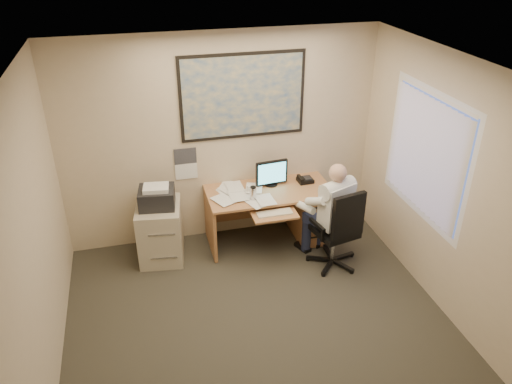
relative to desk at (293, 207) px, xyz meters
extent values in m
cube|color=#322F26|center=(-0.86, -1.90, -0.44)|extent=(4.00, 4.50, 0.00)
cube|color=white|center=(-0.86, -1.90, 2.26)|extent=(4.00, 4.50, 0.00)
cube|color=beige|center=(-0.86, 0.35, 0.91)|extent=(4.00, 0.00, 2.70)
cube|color=beige|center=(-2.86, -1.90, 0.91)|extent=(0.00, 4.50, 2.70)
cube|color=beige|center=(1.14, -1.90, 0.91)|extent=(0.00, 4.50, 2.70)
cube|color=tan|center=(-0.33, -0.02, 0.29)|extent=(1.60, 0.75, 0.03)
cube|color=#B37749|center=(0.25, -0.02, -0.08)|extent=(0.45, 0.70, 0.70)
cube|color=#B37749|center=(-1.11, -0.02, -0.08)|extent=(0.04, 0.70, 0.70)
cube|color=#B37749|center=(-0.33, 0.32, 0.01)|extent=(1.55, 0.03, 0.55)
cylinder|color=black|center=(-0.27, 0.13, 0.32)|extent=(0.17, 0.17, 0.02)
cube|color=black|center=(-0.27, 0.11, 0.50)|extent=(0.43, 0.08, 0.32)
cube|color=#58D6EF|center=(-0.27, 0.08, 0.50)|extent=(0.38, 0.04, 0.27)
cube|color=tan|center=(-0.39, -0.47, 0.22)|extent=(0.55, 0.30, 0.02)
cube|color=beige|center=(-0.39, -0.47, 0.24)|extent=(0.43, 0.14, 0.02)
cube|color=black|center=(0.19, 0.09, 0.33)|extent=(0.20, 0.18, 0.05)
cylinder|color=silver|center=(-0.59, -0.21, 0.39)|extent=(0.08, 0.08, 0.17)
cylinder|color=white|center=(-0.58, 0.00, 0.36)|extent=(0.08, 0.08, 0.10)
cube|color=white|center=(-0.78, -0.02, 0.32)|extent=(0.60, 0.56, 0.03)
cube|color=#1E4C93|center=(-0.58, 0.33, 1.46)|extent=(1.56, 0.03, 1.06)
cube|color=white|center=(-1.33, 0.34, 0.64)|extent=(0.28, 0.01, 0.42)
cube|color=#BBB097|center=(-1.74, -0.04, -0.07)|extent=(0.61, 0.70, 0.74)
cube|color=black|center=(-1.74, -0.04, 0.41)|extent=(0.47, 0.42, 0.23)
cube|color=white|center=(-1.74, -0.06, 0.55)|extent=(0.32, 0.27, 0.05)
cylinder|color=silver|center=(0.30, -0.72, -0.19)|extent=(0.06, 0.06, 0.40)
cube|color=black|center=(0.30, -0.72, 0.03)|extent=(0.55, 0.55, 0.07)
cube|color=black|center=(0.25, -0.94, 0.36)|extent=(0.43, 0.15, 0.55)
camera|label=1|loc=(-1.90, -5.40, 3.31)|focal=35.00mm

